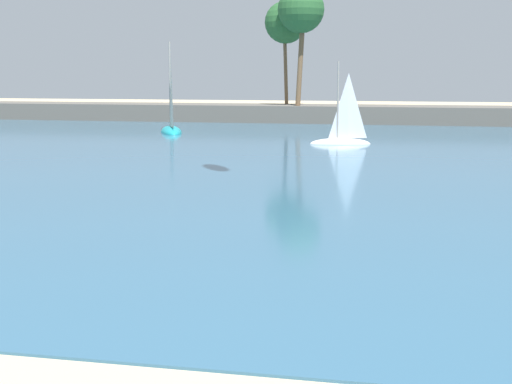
{
  "coord_description": "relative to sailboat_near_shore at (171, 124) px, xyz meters",
  "views": [
    {
      "loc": [
        4.13,
        -4.29,
        5.16
      ],
      "look_at": [
        1.17,
        9.7,
        2.84
      ],
      "focal_mm": 51.96,
      "sensor_mm": 36.0,
      "label": 1
    }
  ],
  "objects": [
    {
      "name": "palm_headland",
      "position": [
        18.31,
        15.81,
        2.37
      ],
      "size": [
        117.01,
        7.29,
        13.6
      ],
      "color": "#605B54",
      "rests_on": "ground"
    },
    {
      "name": "sailboat_near_shore",
      "position": [
        0.0,
        0.0,
        0.0
      ],
      "size": [
        3.78,
        5.86,
        8.19
      ],
      "color": "teal",
      "rests_on": "sea"
    },
    {
      "name": "sailboat_toward_headland",
      "position": [
        15.12,
        -7.08,
        -0.17
      ],
      "size": [
        4.51,
        2.14,
        6.29
      ],
      "color": "white",
      "rests_on": "sea"
    },
    {
      "name": "sea",
      "position": [
        15.93,
        3.83,
        -0.77
      ],
      "size": [
        220.0,
        104.26,
        0.06
      ],
      "primitive_type": "cube",
      "color": "#33607F",
      "rests_on": "ground"
    }
  ]
}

